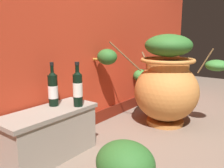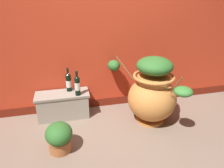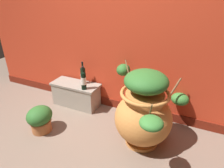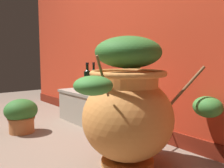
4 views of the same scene
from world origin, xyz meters
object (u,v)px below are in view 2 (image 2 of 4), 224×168
object	(u,v)px
terracotta_urn	(152,92)
wine_bottle_middle	(69,82)
potted_shrub	(59,137)
wine_bottle_left	(77,85)

from	to	relation	value
terracotta_urn	wine_bottle_middle	bearing A→B (deg)	157.48
wine_bottle_middle	potted_shrub	bearing A→B (deg)	-101.92
terracotta_urn	wine_bottle_middle	size ratio (longest dim) A/B	3.25
wine_bottle_left	wine_bottle_middle	xyz separation A→B (m)	(-0.10, 0.15, -0.01)
wine_bottle_middle	terracotta_urn	bearing A→B (deg)	-22.52
wine_bottle_left	wine_bottle_middle	world-z (taller)	wine_bottle_left
wine_bottle_left	potted_shrub	bearing A→B (deg)	-113.58
terracotta_urn	wine_bottle_left	xyz separation A→B (m)	(-0.92, 0.27, 0.08)
wine_bottle_left	wine_bottle_middle	size ratio (longest dim) A/B	1.01
terracotta_urn	wine_bottle_left	size ratio (longest dim) A/B	3.22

